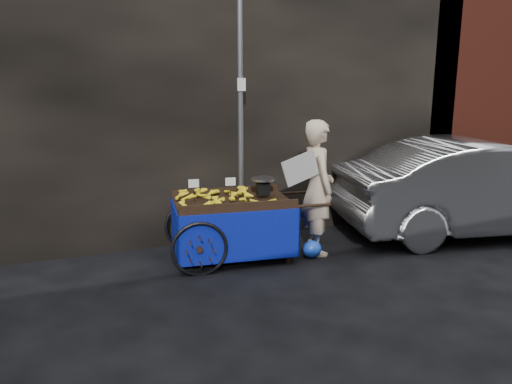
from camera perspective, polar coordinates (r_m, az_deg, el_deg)
name	(u,v)px	position (r m, az deg, el deg)	size (l,w,h in m)	color
ground	(253,277)	(6.49, -0.30, -9.68)	(80.00, 80.00, 0.00)	black
building_wall	(220,77)	(8.58, -4.19, 12.94)	(13.50, 2.00, 5.00)	black
street_pole	(241,112)	(7.33, -1.78, 9.11)	(0.12, 0.10, 4.00)	slate
banana_cart	(229,207)	(6.94, -3.09, -1.71)	(2.32, 1.29, 1.20)	black
vendor	(317,188)	(7.15, 7.04, 0.51)	(0.93, 0.76, 1.93)	beige
plastic_bag	(312,249)	(7.15, 6.43, -6.49)	(0.28, 0.22, 0.25)	blue
parked_car	(484,187)	(8.83, 24.58, 0.49)	(1.63, 4.68, 1.54)	silver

